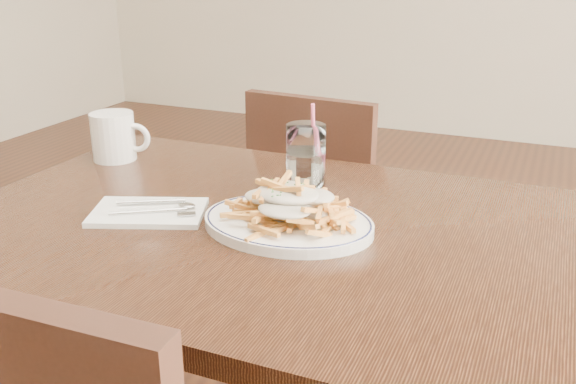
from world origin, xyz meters
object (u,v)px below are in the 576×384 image
at_px(coffee_mug, 115,136).
at_px(table, 273,261).
at_px(fries_plate, 288,223).
at_px(loaded_fries, 288,200).
at_px(chair_far, 322,210).
at_px(water_glass, 306,160).

bearing_deg(coffee_mug, table, -21.86).
distance_m(fries_plate, loaded_fries, 0.04).
distance_m(chair_far, fries_plate, 0.82).
bearing_deg(table, fries_plate, -21.68).
xyz_separation_m(chair_far, water_glass, (0.15, -0.52, 0.33)).
distance_m(loaded_fries, water_glass, 0.23).
xyz_separation_m(loaded_fries, coffee_mug, (-0.54, 0.22, 0.00)).
height_order(chair_far, loaded_fries, chair_far).
bearing_deg(fries_plate, coffee_mug, 158.15).
height_order(fries_plate, loaded_fries, loaded_fries).
relative_size(table, water_glass, 6.65).
bearing_deg(water_glass, chair_far, 106.08).
relative_size(chair_far, coffee_mug, 5.92).
bearing_deg(coffee_mug, loaded_fries, -21.85).
relative_size(table, loaded_fries, 5.11).
height_order(table, loaded_fries, loaded_fries).
height_order(chair_far, fries_plate, chair_far).
bearing_deg(table, coffee_mug, 158.14).
bearing_deg(loaded_fries, coffee_mug, 158.15).
height_order(chair_far, coffee_mug, coffee_mug).
relative_size(loaded_fries, coffee_mug, 1.65).
distance_m(chair_far, loaded_fries, 0.83).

